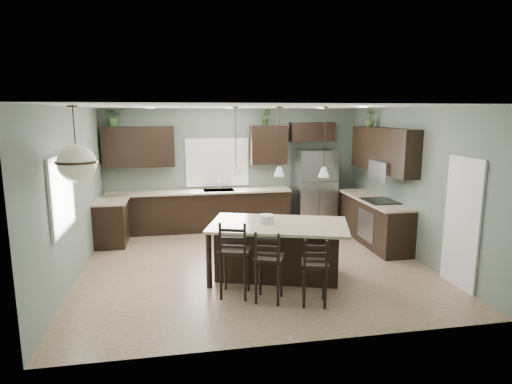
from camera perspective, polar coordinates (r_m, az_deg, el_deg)
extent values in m
plane|color=#9E8466|center=(7.86, -0.19, -9.56)|extent=(6.00, 6.00, 0.00)
cube|color=white|center=(7.33, 25.76, -3.77)|extent=(0.04, 0.82, 2.04)
cube|color=white|center=(10.10, -5.20, 3.97)|extent=(1.35, 0.02, 1.00)
cube|color=white|center=(6.77, -24.58, -0.19)|extent=(0.02, 1.10, 1.00)
cube|color=black|center=(9.34, -18.70, -3.96)|extent=(0.60, 0.90, 0.90)
cube|color=beige|center=(9.24, -18.75, -1.13)|extent=(0.66, 0.96, 0.04)
cube|color=black|center=(9.98, -7.52, -2.58)|extent=(4.20, 0.60, 0.90)
cube|color=beige|center=(9.86, -7.58, 0.06)|extent=(4.20, 0.66, 0.04)
cube|color=gray|center=(9.89, -4.98, 0.23)|extent=(0.70, 0.45, 0.01)
cylinder|color=silver|center=(9.84, -4.97, 1.03)|extent=(0.02, 0.02, 0.28)
cube|color=black|center=(9.91, -15.34, 5.83)|extent=(1.55, 0.34, 0.90)
cube|color=black|center=(10.09, 1.69, 6.28)|extent=(0.85, 0.34, 0.90)
cube|color=black|center=(10.34, 7.45, 7.96)|extent=(1.05, 0.34, 0.45)
cube|color=black|center=(9.34, 15.37, -3.78)|extent=(0.60, 2.35, 0.90)
cube|color=beige|center=(9.23, 15.40, -0.95)|extent=(0.66, 2.35, 0.04)
cube|color=black|center=(8.99, 16.17, -1.14)|extent=(0.58, 0.75, 0.02)
cube|color=gray|center=(8.97, 14.37, -4.31)|extent=(0.01, 0.72, 0.60)
cube|color=black|center=(9.16, 16.57, 5.41)|extent=(0.34, 2.35, 0.90)
cube|color=gray|center=(8.93, 16.94, 2.69)|extent=(0.40, 0.75, 0.40)
cube|color=#9899A0|center=(10.22, 7.82, 0.44)|extent=(0.90, 0.74, 1.85)
cube|color=black|center=(7.10, 3.00, -7.84)|extent=(2.49, 1.87, 0.92)
cylinder|color=silver|center=(6.97, 1.40, -3.62)|extent=(0.24, 0.24, 0.14)
cube|color=black|center=(6.39, -2.84, -8.79)|extent=(0.54, 0.54, 1.17)
cube|color=black|center=(6.23, 1.76, -9.76)|extent=(0.52, 0.52, 1.08)
cube|color=black|center=(6.19, 7.82, -10.38)|extent=(0.46, 0.46, 1.00)
imported|color=#305726|center=(9.90, -18.43, 9.62)|extent=(0.50, 0.46, 0.46)
imported|color=#314C21|center=(10.02, 1.35, 9.95)|extent=(0.25, 0.22, 0.39)
imported|color=#3A5B27|center=(9.65, 14.99, 9.47)|extent=(0.22, 0.22, 0.36)
plane|color=slate|center=(10.18, -2.94, 3.19)|extent=(6.00, 0.00, 6.00)
plane|color=slate|center=(4.87, 5.55, -4.98)|extent=(6.00, 0.00, 6.00)
plane|color=slate|center=(7.57, -23.16, -0.20)|extent=(0.00, 5.50, 5.50)
plane|color=slate|center=(8.54, 20.03, 1.15)|extent=(0.00, 5.50, 5.50)
plane|color=white|center=(7.38, -0.21, 11.32)|extent=(6.00, 6.00, 0.00)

